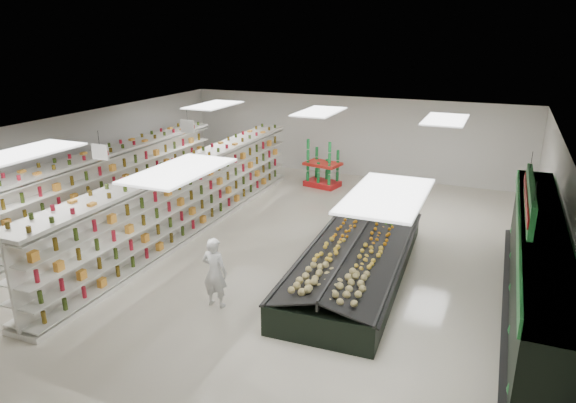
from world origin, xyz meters
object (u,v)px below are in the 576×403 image
at_px(soda_endcap, 323,166).
at_px(shopper_background, 246,167).
at_px(gondola_left, 89,195).
at_px(gondola_center, 189,199).
at_px(produce_island, 356,258).
at_px(shopper_main, 215,272).

distance_m(soda_endcap, shopper_background, 2.92).
height_order(gondola_left, gondola_center, gondola_left).
distance_m(gondola_left, shopper_background, 6.12).
bearing_deg(gondola_left, produce_island, -0.86).
xyz_separation_m(gondola_center, shopper_background, (-0.58, 4.77, -0.22)).
relative_size(gondola_left, shopper_main, 7.87).
relative_size(produce_island, shopper_background, 4.35).
distance_m(soda_endcap, shopper_main, 9.43).
distance_m(produce_island, soda_endcap, 7.52).
bearing_deg(gondola_center, produce_island, -10.53).
height_order(soda_endcap, shopper_main, soda_endcap).
distance_m(gondola_left, soda_endcap, 8.44).
distance_m(produce_island, shopper_main, 3.56).
bearing_deg(gondola_center, gondola_left, -164.72).
bearing_deg(shopper_main, soda_endcap, -84.41).
bearing_deg(shopper_main, gondola_left, -23.69).
relative_size(gondola_left, soda_endcap, 7.50).
bearing_deg(shopper_background, gondola_center, 173.43).
xyz_separation_m(gondola_center, produce_island, (5.34, -0.92, -0.54)).
height_order(soda_endcap, shopper_background, soda_endcap).
xyz_separation_m(soda_endcap, shopper_main, (0.81, -9.40, -0.01)).
xyz_separation_m(soda_endcap, shopper_background, (-2.71, -1.09, -0.05)).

